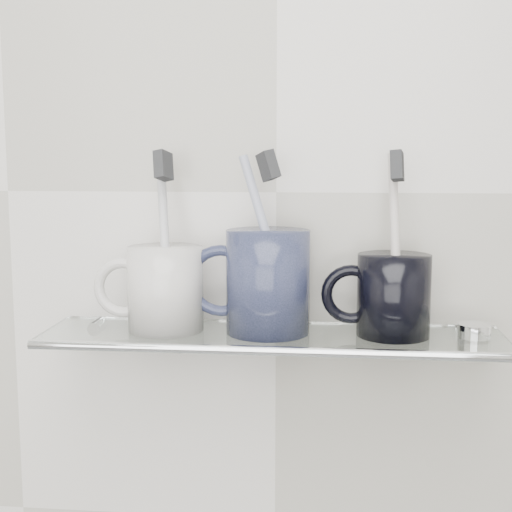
# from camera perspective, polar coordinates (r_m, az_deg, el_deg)

# --- Properties ---
(wall_back) EXTENTS (2.50, 0.00, 2.50)m
(wall_back) POSITION_cam_1_polar(r_m,az_deg,el_deg) (0.82, 1.63, 5.12)
(wall_back) COLOR silver
(wall_back) RESTS_ON ground
(shelf_glass) EXTENTS (0.50, 0.12, 0.01)m
(shelf_glass) POSITION_cam_1_polar(r_m,az_deg,el_deg) (0.78, 1.25, -6.49)
(shelf_glass) COLOR silver
(shelf_glass) RESTS_ON wall_back
(shelf_rail) EXTENTS (0.50, 0.01, 0.01)m
(shelf_rail) POSITION_cam_1_polar(r_m,az_deg,el_deg) (0.73, 0.89, -7.60)
(shelf_rail) COLOR silver
(shelf_rail) RESTS_ON shelf_glass
(bracket_left) EXTENTS (0.02, 0.03, 0.02)m
(bracket_left) POSITION_cam_1_polar(r_m,az_deg,el_deg) (0.87, -12.52, -5.92)
(bracket_left) COLOR silver
(bracket_left) RESTS_ON wall_back
(bracket_right) EXTENTS (0.02, 0.03, 0.02)m
(bracket_right) POSITION_cam_1_polar(r_m,az_deg,el_deg) (0.84, 16.05, -6.53)
(bracket_right) COLOR silver
(bracket_right) RESTS_ON wall_back
(mug_left) EXTENTS (0.10, 0.10, 0.09)m
(mug_left) POSITION_cam_1_polar(r_m,az_deg,el_deg) (0.79, -7.25, -2.59)
(mug_left) COLOR silver
(mug_left) RESTS_ON shelf_glass
(mug_left_handle) EXTENTS (0.07, 0.01, 0.07)m
(mug_left_handle) POSITION_cam_1_polar(r_m,az_deg,el_deg) (0.80, -10.56, -2.51)
(mug_left_handle) COLOR silver
(mug_left_handle) RESTS_ON mug_left
(toothbrush_left) EXTENTS (0.03, 0.06, 0.19)m
(toothbrush_left) POSITION_cam_1_polar(r_m,az_deg,el_deg) (0.78, -7.32, 1.33)
(toothbrush_left) COLOR silver
(toothbrush_left) RESTS_ON mug_left
(bristles_left) EXTENTS (0.02, 0.03, 0.04)m
(bristles_left) POSITION_cam_1_polar(r_m,az_deg,el_deg) (0.78, -7.42, 7.19)
(bristles_left) COLOR #27282A
(bristles_left) RESTS_ON toothbrush_left
(mug_center) EXTENTS (0.10, 0.10, 0.11)m
(mug_center) POSITION_cam_1_polar(r_m,az_deg,el_deg) (0.77, 0.96, -2.07)
(mug_center) COLOR black
(mug_center) RESTS_ON shelf_glass
(mug_center_handle) EXTENTS (0.08, 0.01, 0.08)m
(mug_center_handle) POSITION_cam_1_polar(r_m,az_deg,el_deg) (0.78, -2.81, -2.00)
(mug_center_handle) COLOR black
(mug_center_handle) RESTS_ON mug_center
(toothbrush_center) EXTENTS (0.07, 0.03, 0.19)m
(toothbrush_center) POSITION_cam_1_polar(r_m,az_deg,el_deg) (0.77, 0.97, 1.24)
(toothbrush_center) COLOR #9198BB
(toothbrush_center) RESTS_ON mug_center
(bristles_center) EXTENTS (0.03, 0.03, 0.04)m
(bristles_center) POSITION_cam_1_polar(r_m,az_deg,el_deg) (0.76, 0.99, 7.24)
(bristles_center) COLOR #27282A
(bristles_center) RESTS_ON toothbrush_center
(mug_right) EXTENTS (0.09, 0.09, 0.09)m
(mug_right) POSITION_cam_1_polar(r_m,az_deg,el_deg) (0.77, 10.95, -3.10)
(mug_right) COLOR black
(mug_right) RESTS_ON shelf_glass
(mug_right_handle) EXTENTS (0.06, 0.01, 0.06)m
(mug_right_handle) POSITION_cam_1_polar(r_m,az_deg,el_deg) (0.77, 7.62, -3.07)
(mug_right_handle) COLOR black
(mug_right_handle) RESTS_ON mug_right
(toothbrush_right) EXTENTS (0.02, 0.05, 0.19)m
(toothbrush_right) POSITION_cam_1_polar(r_m,az_deg,el_deg) (0.77, 11.07, 1.10)
(toothbrush_right) COLOR beige
(toothbrush_right) RESTS_ON mug_right
(bristles_right) EXTENTS (0.02, 0.03, 0.03)m
(bristles_right) POSITION_cam_1_polar(r_m,az_deg,el_deg) (0.76, 11.23, 7.09)
(bristles_right) COLOR #27282A
(bristles_right) RESTS_ON toothbrush_right
(chrome_cap) EXTENTS (0.03, 0.03, 0.01)m
(chrome_cap) POSITION_cam_1_polar(r_m,az_deg,el_deg) (0.79, 17.07, -5.73)
(chrome_cap) COLOR silver
(chrome_cap) RESTS_ON shelf_glass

